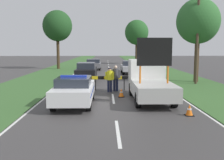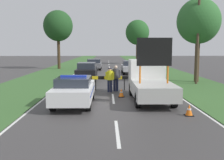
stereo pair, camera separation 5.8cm
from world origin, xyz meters
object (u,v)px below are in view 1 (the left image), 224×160
police_officer (110,78)px  roadside_tree_near_right (198,22)px  work_truck (149,80)px  traffic_cone_near_police (121,93)px  queued_car_sedan_silver (129,67)px  police_car (74,90)px  utility_pole (198,28)px  road_barrier (110,79)px  pedestrian_civilian (116,76)px  roadside_tree_near_left (57,26)px  traffic_cone_centre_front (189,110)px  queued_car_sedan_black (86,71)px  queued_car_suv_grey (93,64)px  roadside_tree_mid_left (137,33)px

police_officer → roadside_tree_near_right: roadside_tree_near_right is taller
roadside_tree_near_right → police_officer: bearing=-146.6°
work_truck → traffic_cone_near_police: work_truck is taller
queued_car_sedan_silver → roadside_tree_near_right: bearing=125.1°
police_car → police_officer: 4.28m
police_officer → utility_pole: bearing=-158.5°
road_barrier → queued_car_sedan_silver: size_ratio=0.58×
police_car → utility_pole: bearing=43.9°
pedestrian_civilian → roadside_tree_near_left: 20.72m
road_barrier → pedestrian_civilian: 0.58m
police_car → utility_pole: (8.89, 7.47, 3.75)m
traffic_cone_centre_front → utility_pole: utility_pole is taller
roadside_tree_near_left → pedestrian_civilian: bearing=-68.9°
traffic_cone_centre_front → utility_pole: (3.64, 9.82, 4.26)m
police_officer → queued_car_sedan_silver: (2.37, 12.18, -0.19)m
work_truck → police_car: bearing=17.9°
queued_car_sedan_black → utility_pole: bearing=162.1°
work_truck → roadside_tree_near_left: size_ratio=0.66×
pedestrian_civilian → queued_car_suv_grey: (-2.33, 17.62, -0.28)m
roadside_tree_near_right → queued_car_sedan_silver: bearing=125.1°
work_truck → queued_car_suv_grey: (-4.14, 20.43, -0.34)m
police_car → roadside_tree_near_left: 24.06m
utility_pole → traffic_cone_near_police: bearing=-139.5°
roadside_tree_near_right → pedestrian_civilian: bearing=-147.0°
roadside_tree_near_right → utility_pole: size_ratio=0.80×
queued_car_suv_grey → utility_pole: utility_pole is taller
queued_car_sedan_black → roadside_tree_near_right: size_ratio=0.65×
pedestrian_civilian → utility_pole: utility_pole is taller
work_truck → road_barrier: (-2.19, 3.19, -0.28)m
roadside_tree_near_right → police_car: bearing=-136.8°
roadside_tree_near_left → police_officer: bearing=-70.4°
queued_car_suv_grey → roadside_tree_near_right: 16.65m
police_car → road_barrier: (1.90, 4.56, 0.04)m
queued_car_suv_grey → utility_pole: (8.93, -14.33, 3.77)m
traffic_cone_centre_front → queued_car_suv_grey: (-5.29, 24.16, 0.49)m
queued_car_sedan_black → queued_car_sedan_silver: 7.14m
road_barrier → roadside_tree_near_right: 9.57m
road_barrier → police_officer: (-0.02, -0.72, 0.17)m
roadside_tree_mid_left → police_officer: bearing=-99.9°
roadside_tree_near_right → roadside_tree_mid_left: roadside_tree_mid_left is taller
police_car → queued_car_suv_grey: (-0.04, 21.80, -0.02)m
queued_car_sedan_silver → roadside_tree_near_right: (5.10, -7.25, 4.31)m
road_barrier → roadside_tree_mid_left: bearing=84.8°
roadside_tree_near_right → utility_pole: 1.50m
traffic_cone_near_police → queued_car_sedan_silver: queued_car_sedan_silver is taller
queued_car_sedan_silver → utility_pole: (4.64, -8.55, 3.73)m
work_truck → traffic_cone_near_police: (-1.55, 0.67, -0.82)m
traffic_cone_centre_front → queued_car_sedan_silver: (-1.00, 18.37, 0.53)m
traffic_cone_centre_front → queued_car_sedan_black: bearing=112.9°
road_barrier → utility_pole: size_ratio=0.28×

